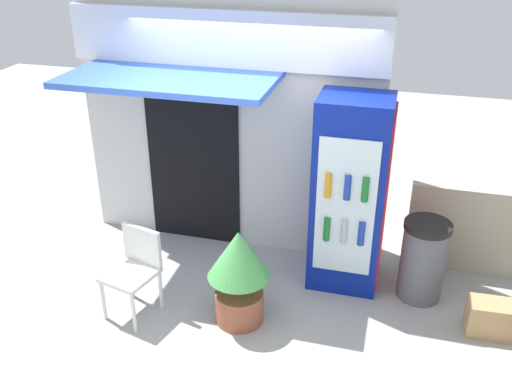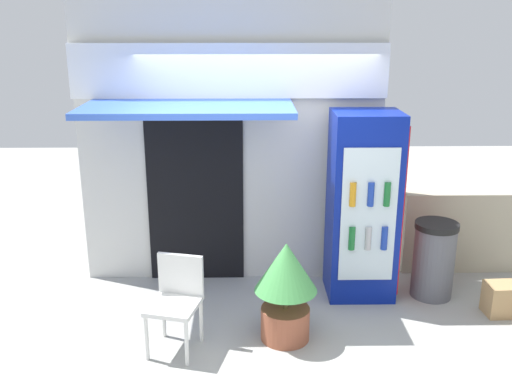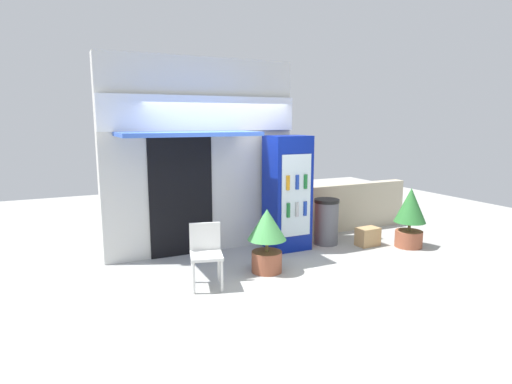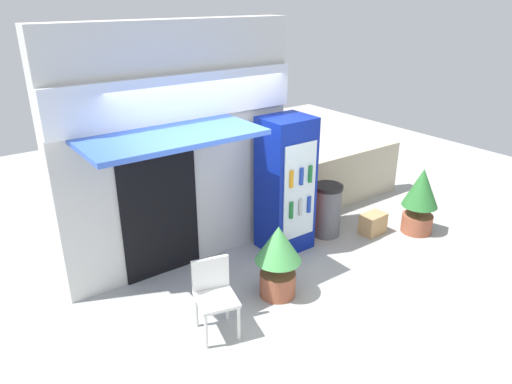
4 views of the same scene
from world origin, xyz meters
name	(u,v)px [view 2 (image 2 of 4)]	position (x,y,z in m)	size (l,w,h in m)	color
ground	(259,336)	(0.00, 0.00, 0.00)	(16.00, 16.00, 0.00)	#A3A39E
storefront_building	(229,134)	(-0.30, 1.40, 1.64)	(3.27, 1.34, 3.23)	silver
drink_cooler	(363,206)	(1.10, 0.87, 0.98)	(0.71, 0.65, 1.97)	navy
plastic_chair	(177,296)	(-0.74, -0.15, 0.50)	(0.52, 0.53, 0.84)	silver
potted_plant_near_shop	(286,284)	(0.24, -0.04, 0.55)	(0.57, 0.57, 0.95)	#995138
trash_bin	(434,259)	(1.86, 0.78, 0.42)	(0.45, 0.45, 0.83)	#595960
stone_boundary_wall	(509,231)	(2.94, 1.44, 0.47)	(2.51, 0.23, 0.95)	#B7AD93
cardboard_box	(505,299)	(2.47, 0.37, 0.16)	(0.40, 0.26, 0.33)	tan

